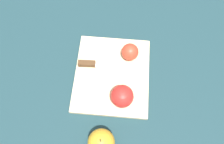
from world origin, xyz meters
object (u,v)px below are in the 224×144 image
apple_half_right (130,52)px  apple_half_left (122,96)px  knife (90,64)px  apple_whole (103,143)px

apple_half_right → apple_half_left: bearing=144.1°
knife → apple_whole: bearing=-76.4°
apple_half_left → apple_whole: size_ratio=0.81×
apple_half_left → apple_half_right: (0.19, -0.01, -0.01)m
apple_half_right → knife: apple_half_right is taller
apple_half_left → apple_half_right: bearing=180.0°
apple_half_left → knife: 0.19m
knife → apple_whole: (-0.29, -0.10, 0.02)m
apple_half_right → knife: bearing=79.1°
apple_half_left → apple_whole: 0.17m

